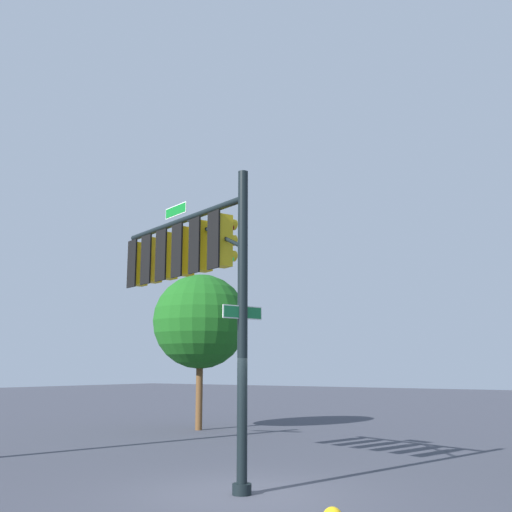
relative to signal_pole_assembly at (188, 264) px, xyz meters
name	(u,v)px	position (x,y,z in m)	size (l,w,h in m)	color
ground_plane	(242,495)	(-2.01, 0.67, -4.63)	(120.00, 120.00, 0.00)	#3B3D48
signal_pole_assembly	(188,264)	(0.00, 0.00, 0.00)	(4.81, 2.16, 6.26)	black
tree_mid	(200,321)	(6.31, -8.12, -0.52)	(3.67, 3.67, 5.95)	brown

